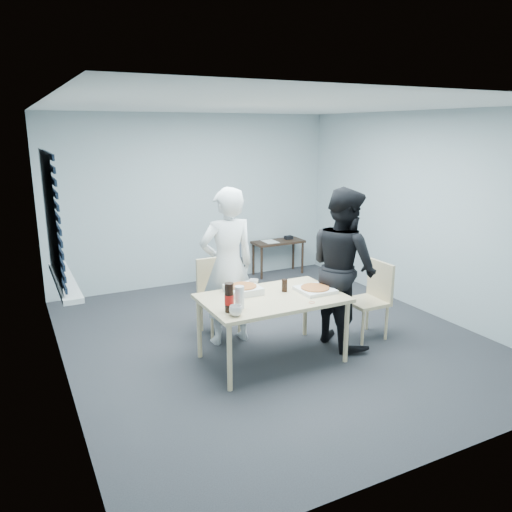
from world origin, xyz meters
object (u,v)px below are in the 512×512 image
chair_far (217,290)px  mug_b (254,284)px  chair_right (372,294)px  soda_bottle (229,298)px  stool (231,266)px  side_table (278,246)px  backpack (231,247)px  mug_a (236,311)px  person_black (343,267)px  person_white (227,267)px  dining_table (272,302)px

chair_far → mug_b: (0.18, -0.62, 0.23)m
chair_right → soda_bottle: bearing=-173.1°
stool → soda_bottle: 2.59m
side_table → backpack: backpack is taller
backpack → mug_b: bearing=-120.2°
chair_far → stool: (0.69, 1.15, -0.08)m
stool → mug_a: mug_a is taller
chair_far → mug_b: bearing=-74.0°
soda_bottle → mug_b: bearing=46.1°
person_black → mug_a: (-1.48, -0.37, -0.14)m
person_white → chair_far: bearing=-89.6°
person_black → stool: bearing=12.1°
mug_a → stool: bearing=67.1°
person_black → stool: person_black is taller
person_black → mug_b: 1.01m
backpack → mug_a: (-1.03, -2.44, 0.02)m
mug_a → backpack: bearing=67.0°
mug_a → soda_bottle: soda_bottle is taller
stool → mug_b: 1.88m
dining_table → mug_a: size_ratio=11.70×
chair_far → person_white: (0.00, -0.32, 0.37)m
chair_far → mug_a: size_ratio=7.24×
stool → mug_b: bearing=-106.1°
side_table → mug_a: (-2.18, -3.10, 0.26)m
person_black → mug_a: person_black is taller
dining_table → stool: bearing=77.4°
chair_far → backpack: (0.69, 1.14, 0.22)m
chair_right → side_table: (0.29, 2.75, -0.02)m
chair_right → stool: 2.27m
person_black → side_table: bearing=-14.6°
backpack → mug_b: 1.84m
person_white → mug_a: 1.04m
dining_table → chair_far: 1.00m
chair_right → mug_a: (-1.89, -0.35, 0.24)m
dining_table → side_table: (1.63, 2.77, -0.15)m
side_table → stool: size_ratio=1.57×
mug_a → mug_b: mug_a is taller
chair_right → person_white: bearing=158.1°
chair_right → soda_bottle: (-1.91, -0.23, 0.32)m
soda_bottle → side_table: bearing=53.5°
person_white → mug_b: (0.18, -0.30, -0.14)m
mug_b → soda_bottle: size_ratio=0.35×
mug_a → mug_b: size_ratio=1.23×
side_table → soda_bottle: size_ratio=3.03×
stool → mug_a: size_ratio=4.41×
stool → mug_a: (-1.03, -2.45, 0.32)m
stool → mug_b: mug_b is taller
dining_table → chair_far: size_ratio=1.62×
chair_far → backpack: 1.35m
person_white → stool: (0.69, 1.48, -0.45)m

